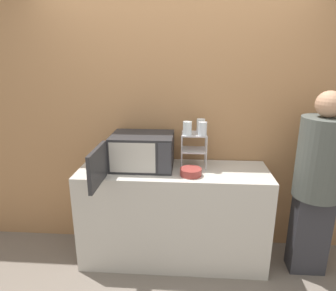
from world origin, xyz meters
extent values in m
plane|color=#6B6056|center=(0.00, 0.00, 0.00)|extent=(12.00, 12.00, 0.00)
cube|color=#9E7047|center=(0.00, 0.60, 1.30)|extent=(8.00, 0.06, 2.60)
cube|color=#B7B2A8|center=(0.00, 0.28, 0.46)|extent=(1.71, 0.56, 0.92)
cube|color=#262628|center=(-0.28, 0.33, 1.07)|extent=(0.55, 0.40, 0.31)
cube|color=#B7B2A8|center=(-0.34, 0.13, 1.07)|extent=(0.39, 0.01, 0.27)
cube|color=#333338|center=(-0.07, 0.13, 1.07)|extent=(0.11, 0.01, 0.27)
cube|color=#262628|center=(-0.57, -0.08, 1.07)|extent=(0.03, 0.43, 0.30)
cylinder|color=#B2B2B7|center=(0.07, 0.28, 1.07)|extent=(0.01, 0.01, 0.31)
cylinder|color=#B2B2B7|center=(0.29, 0.28, 1.07)|extent=(0.01, 0.01, 0.31)
cylinder|color=#B2B2B7|center=(0.07, 0.48, 1.07)|extent=(0.01, 0.01, 0.31)
cylinder|color=#B2B2B7|center=(0.29, 0.48, 1.07)|extent=(0.01, 0.01, 0.31)
cube|color=#B2B2B7|center=(0.18, 0.38, 1.07)|extent=(0.22, 0.20, 0.01)
cube|color=#B2B2B7|center=(0.18, 0.38, 1.22)|extent=(0.22, 0.20, 0.01)
cylinder|color=silver|center=(0.12, 0.33, 1.29)|extent=(0.08, 0.08, 0.12)
cylinder|color=silver|center=(0.24, 0.44, 1.29)|extent=(0.08, 0.08, 0.12)
cylinder|color=silver|center=(0.25, 0.32, 1.29)|extent=(0.08, 0.08, 0.12)
cylinder|color=maroon|center=(0.16, 0.16, 0.92)|extent=(0.10, 0.10, 0.01)
cylinder|color=maroon|center=(0.16, 0.16, 0.95)|extent=(0.18, 0.18, 0.06)
cube|color=#2D2D33|center=(1.23, 0.19, 0.37)|extent=(0.31, 0.19, 0.74)
cylinder|color=#474C47|center=(1.23, 0.19, 1.09)|extent=(0.38, 0.38, 0.69)
sphere|color=tan|center=(1.23, 0.19, 1.54)|extent=(0.21, 0.21, 0.21)
camera|label=1|loc=(0.13, -2.23, 1.91)|focal=32.00mm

